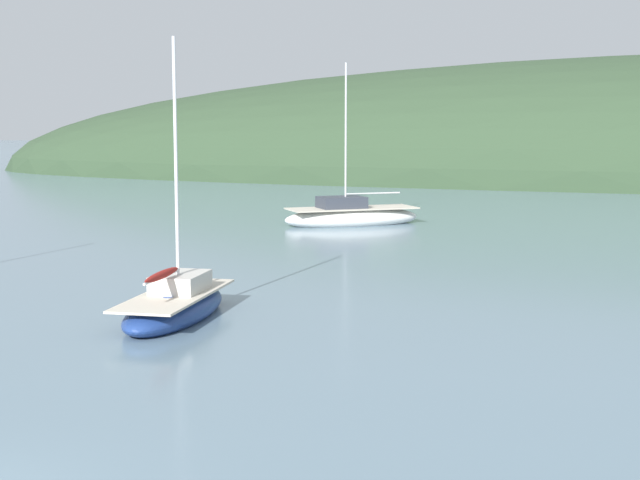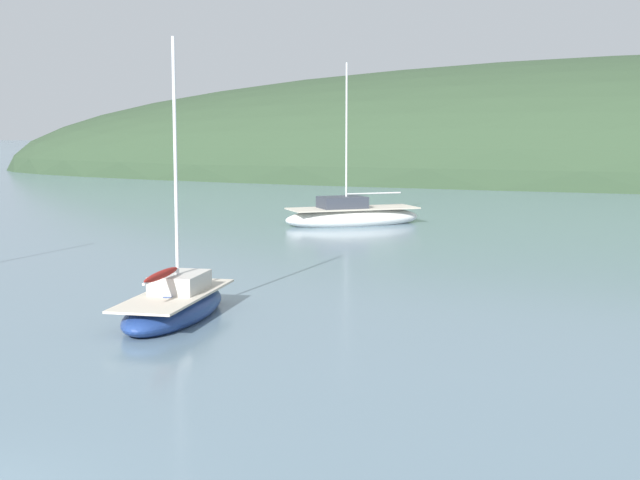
{
  "view_description": "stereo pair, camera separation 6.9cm",
  "coord_description": "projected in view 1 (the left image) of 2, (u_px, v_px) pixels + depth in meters",
  "views": [
    {
      "loc": [
        8.36,
        -9.16,
        5.09
      ],
      "look_at": [
        0.0,
        20.0,
        1.2
      ],
      "focal_mm": 52.51,
      "sensor_mm": 36.0,
      "label": 1
    },
    {
      "loc": [
        8.42,
        -9.14,
        5.09
      ],
      "look_at": [
        0.0,
        20.0,
        1.2
      ],
      "focal_mm": 52.51,
      "sensor_mm": 36.0,
      "label": 2
    }
  ],
  "objects": [
    {
      "name": "sailboat_red_portside",
      "position": [
        351.0,
        216.0,
        45.92
      ],
      "size": [
        6.98,
        5.94,
        8.09
      ],
      "color": "white",
      "rests_on": "ground"
    },
    {
      "name": "sailboat_teal_outer",
      "position": [
        175.0,
        305.0,
        24.15
      ],
      "size": [
        2.17,
        5.45,
        7.39
      ],
      "color": "navy",
      "rests_on": "ground"
    }
  ]
}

